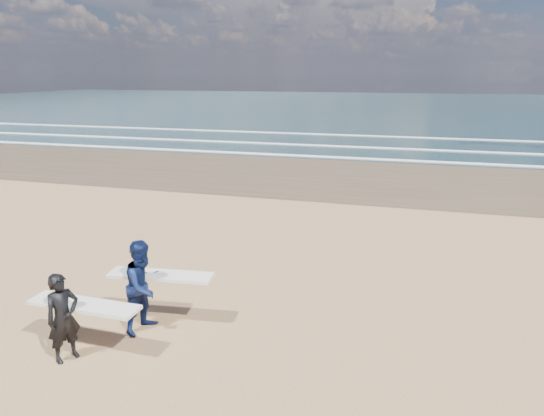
% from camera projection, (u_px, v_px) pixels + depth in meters
% --- Properties ---
extents(ocean, '(220.00, 100.00, 0.02)m').
position_uv_depth(ocean, '(514.00, 108.00, 70.85)').
color(ocean, '#183136').
rests_on(ocean, ground).
extents(surfer_near, '(2.21, 1.01, 1.70)m').
position_uv_depth(surfer_near, '(66.00, 316.00, 8.90)').
color(surfer_near, black).
rests_on(surfer_near, ground).
extents(surfer_far, '(2.25, 1.29, 1.95)m').
position_uv_depth(surfer_far, '(145.00, 285.00, 9.91)').
color(surfer_far, '#0B173F').
rests_on(surfer_far, ground).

